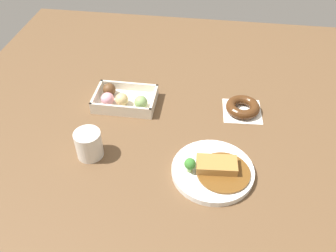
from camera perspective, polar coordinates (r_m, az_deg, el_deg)
name	(u,v)px	position (r m, az deg, el deg)	size (l,w,h in m)	color
ground_plane	(179,130)	(1.14, 1.82, -0.69)	(1.60, 1.60, 0.00)	brown
curry_plate	(213,170)	(1.01, 7.21, -6.93)	(0.23, 0.23, 0.06)	white
donut_box	(123,99)	(1.23, -7.14, 4.21)	(0.21, 0.14, 0.06)	beige
chocolate_ring_donut	(243,107)	(1.22, 11.78, 2.91)	(0.13, 0.13, 0.03)	white
coffee_mug	(89,144)	(1.06, -12.47, -2.84)	(0.08, 0.08, 0.08)	silver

